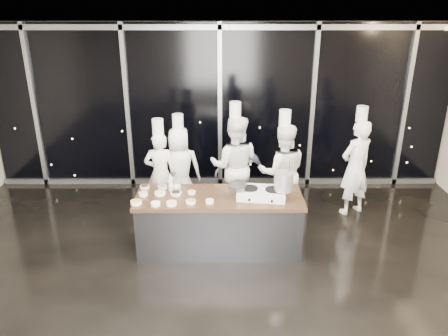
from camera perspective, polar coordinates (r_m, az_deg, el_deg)
The scene contains 15 objects.
ground at distance 6.13m, azimuth -0.69°, elevation -14.94°, with size 9.00×9.00×0.00m, color black.
room_shell at distance 5.11m, azimuth 1.18°, elevation 5.65°, with size 9.02×7.02×3.21m.
window_wall at distance 8.59m, azimuth -0.53°, elevation 7.91°, with size 8.90×0.11×3.20m.
demo_counter at distance 6.64m, azimuth -0.64°, elevation -7.13°, with size 2.46×0.86×0.90m.
stove at distance 6.40m, azimuth 4.90°, elevation -3.27°, with size 0.74×0.51×0.14m.
frying_pan at distance 6.36m, azimuth 1.73°, elevation -2.37°, with size 0.49×0.31×0.05m.
stock_pot at distance 6.29m, azimuth 7.82°, elevation -1.72°, with size 0.27×0.27×0.27m, color #B7B7BA.
prep_bowls at distance 6.45m, azimuth -7.60°, elevation -3.57°, with size 1.18×0.71×0.05m.
squeeze_bottle at distance 6.60m, azimuth -6.97°, elevation -1.90°, with size 0.08×0.08×0.27m.
chef_far_left at distance 7.64m, azimuth -8.29°, elevation -0.61°, with size 0.56×0.37×1.74m.
chef_left at distance 7.78m, azimuth -5.80°, elevation -0.02°, with size 0.82×0.60×1.77m.
chef_center at distance 7.55m, azimuth 1.41°, elevation 0.34°, with size 0.93×0.76×2.02m.
guest at distance 7.65m, azimuth 2.08°, elevation -0.55°, with size 0.93×0.50×1.51m.
chef_right at distance 7.45m, azimuth 7.60°, elevation -0.50°, with size 0.84×0.66×1.93m.
chef_side at distance 7.90m, azimuth 16.80°, elevation 0.18°, with size 0.75×0.65×1.95m.
Camera 1 is at (0.06, -4.91, 3.68)m, focal length 35.00 mm.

